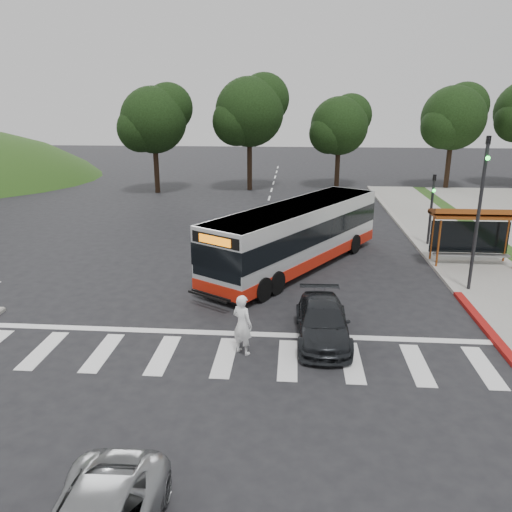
# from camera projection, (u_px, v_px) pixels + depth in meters

# --- Properties ---
(ground) EXTENTS (140.00, 140.00, 0.00)m
(ground) POSITION_uv_depth(u_px,v_px,m) (241.00, 298.00, 20.62)
(ground) COLOR black
(ground) RESTS_ON ground
(sidewalk_east) EXTENTS (4.00, 40.00, 0.12)m
(sidewalk_east) POSITION_uv_depth(u_px,v_px,m) (456.00, 248.00, 27.40)
(sidewalk_east) COLOR gray
(sidewalk_east) RESTS_ON ground
(curb_east) EXTENTS (0.30, 40.00, 0.15)m
(curb_east) POSITION_uv_depth(u_px,v_px,m) (418.00, 247.00, 27.54)
(curb_east) COLOR #9E9991
(curb_east) RESTS_ON ground
(curb_east_red) EXTENTS (0.32, 6.00, 0.15)m
(curb_east_red) POSITION_uv_depth(u_px,v_px,m) (483.00, 324.00, 18.03)
(curb_east_red) COLOR maroon
(curb_east_red) RESTS_ON ground
(crosswalk_ladder) EXTENTS (18.00, 2.60, 0.01)m
(crosswalk_ladder) POSITION_uv_depth(u_px,v_px,m) (225.00, 357.00, 15.86)
(crosswalk_ladder) COLOR silver
(crosswalk_ladder) RESTS_ON ground
(bus_shelter) EXTENTS (4.20, 1.60, 2.86)m
(bus_shelter) POSITION_uv_depth(u_px,v_px,m) (475.00, 219.00, 23.97)
(bus_shelter) COLOR #904418
(bus_shelter) RESTS_ON sidewalk_east
(traffic_signal_ne_tall) EXTENTS (0.18, 0.37, 6.50)m
(traffic_signal_ne_tall) POSITION_uv_depth(u_px,v_px,m) (480.00, 202.00, 20.17)
(traffic_signal_ne_tall) COLOR black
(traffic_signal_ne_tall) RESTS_ON ground
(traffic_signal_ne_short) EXTENTS (0.18, 0.37, 4.00)m
(traffic_signal_ne_short) POSITION_uv_depth(u_px,v_px,m) (432.00, 202.00, 27.24)
(traffic_signal_ne_short) COLOR black
(traffic_signal_ne_short) RESTS_ON ground
(tree_ne_a) EXTENTS (6.16, 5.74, 9.30)m
(tree_ne_a) POSITION_uv_depth(u_px,v_px,m) (454.00, 117.00, 44.22)
(tree_ne_a) COLOR black
(tree_ne_a) RESTS_ON parking_lot
(tree_north_a) EXTENTS (6.60, 6.15, 10.17)m
(tree_north_a) POSITION_uv_depth(u_px,v_px,m) (250.00, 111.00, 43.49)
(tree_north_a) COLOR black
(tree_north_a) RESTS_ON ground
(tree_north_b) EXTENTS (5.72, 5.33, 8.43)m
(tree_north_b) POSITION_uv_depth(u_px,v_px,m) (340.00, 125.00, 45.17)
(tree_north_b) COLOR black
(tree_north_b) RESTS_ON ground
(tree_north_c) EXTENTS (6.16, 5.74, 9.30)m
(tree_north_c) POSITION_uv_depth(u_px,v_px,m) (155.00, 119.00, 42.37)
(tree_north_c) COLOR black
(tree_north_c) RESTS_ON ground
(transit_bus) EXTENTS (8.49, 11.41, 3.06)m
(transit_bus) POSITION_uv_depth(u_px,v_px,m) (297.00, 237.00, 23.98)
(transit_bus) COLOR silver
(transit_bus) RESTS_ON ground
(pedestrian) EXTENTS (0.87, 0.80, 2.00)m
(pedestrian) POSITION_uv_depth(u_px,v_px,m) (242.00, 325.00, 15.85)
(pedestrian) COLOR white
(pedestrian) RESTS_ON ground
(dark_sedan) EXTENTS (1.83, 4.33, 1.25)m
(dark_sedan) POSITION_uv_depth(u_px,v_px,m) (323.00, 322.00, 16.94)
(dark_sedan) COLOR black
(dark_sedan) RESTS_ON ground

